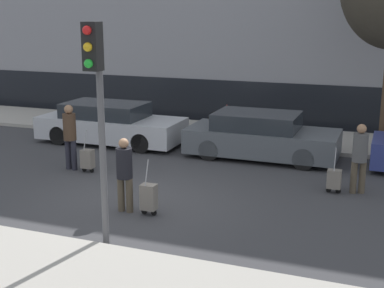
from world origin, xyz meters
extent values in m
plane|color=#38383A|center=(0.00, 0.00, 0.00)|extent=(80.00, 80.00, 0.00)
cube|color=#A39E93|center=(0.00, -3.75, 0.06)|extent=(28.00, 2.50, 0.12)
cube|color=#A39E93|center=(0.00, 7.00, 0.06)|extent=(28.00, 3.00, 0.12)
cube|color=black|center=(0.00, 9.18, 0.80)|extent=(27.44, 0.06, 1.60)
cube|color=#B7BABF|center=(-3.27, 4.60, 0.49)|extent=(4.68, 1.80, 0.70)
cube|color=#23282D|center=(-3.46, 4.60, 1.07)|extent=(2.57, 1.59, 0.46)
cylinder|color=black|center=(-1.82, 3.79, 0.30)|extent=(0.60, 0.18, 0.60)
cylinder|color=black|center=(-1.82, 5.41, 0.30)|extent=(0.60, 0.18, 0.60)
cylinder|color=black|center=(-4.72, 3.79, 0.30)|extent=(0.60, 0.18, 0.60)
cylinder|color=black|center=(-4.72, 5.41, 0.30)|extent=(0.60, 0.18, 0.60)
cube|color=#4C5156|center=(1.70, 4.58, 0.49)|extent=(4.32, 1.85, 0.70)
cube|color=#23282D|center=(1.53, 4.58, 1.08)|extent=(2.37, 1.62, 0.47)
cylinder|color=black|center=(3.04, 3.75, 0.30)|extent=(0.60, 0.18, 0.60)
cylinder|color=black|center=(3.04, 5.41, 0.30)|extent=(0.60, 0.18, 0.60)
cylinder|color=black|center=(0.36, 3.75, 0.30)|extent=(0.60, 0.18, 0.60)
cylinder|color=black|center=(0.36, 5.41, 0.30)|extent=(0.60, 0.18, 0.60)
cylinder|color=#23232D|center=(-2.70, 1.56, 0.41)|extent=(0.15, 0.15, 0.82)
cylinder|color=#23232D|center=(-2.90, 1.59, 0.41)|extent=(0.15, 0.15, 0.82)
cylinder|color=#473323|center=(-2.80, 1.58, 1.17)|extent=(0.34, 0.34, 0.71)
sphere|color=#936B4C|center=(-2.80, 1.58, 1.64)|extent=(0.23, 0.23, 0.23)
cube|color=slate|center=(-2.26, 1.51, 0.36)|extent=(0.32, 0.24, 0.49)
cylinder|color=black|center=(-2.37, 1.51, 0.06)|extent=(0.12, 0.03, 0.12)
cylinder|color=black|center=(-2.14, 1.51, 0.06)|extent=(0.12, 0.03, 0.12)
cylinder|color=gray|center=(-2.26, 1.44, 0.88)|extent=(0.02, 0.19, 0.53)
cylinder|color=#4C4233|center=(0.12, -0.69, 0.37)|extent=(0.15, 0.15, 0.74)
cylinder|color=#4C4233|center=(-0.08, -0.69, 0.37)|extent=(0.15, 0.15, 0.74)
cylinder|color=black|center=(0.02, -0.69, 1.06)|extent=(0.34, 0.34, 0.65)
sphere|color=#936B4C|center=(0.02, -0.69, 1.49)|extent=(0.21, 0.21, 0.21)
cube|color=slate|center=(0.57, -0.69, 0.39)|extent=(0.32, 0.24, 0.54)
cylinder|color=black|center=(0.46, -0.69, 0.06)|extent=(0.12, 0.03, 0.12)
cylinder|color=black|center=(0.68, -0.69, 0.06)|extent=(0.12, 0.03, 0.12)
cylinder|color=gray|center=(0.57, -0.76, 0.94)|extent=(0.02, 0.19, 0.53)
cylinder|color=#4C4233|center=(4.44, 2.27, 0.38)|extent=(0.15, 0.15, 0.77)
cylinder|color=#4C4233|center=(4.63, 2.34, 0.38)|extent=(0.15, 0.15, 0.77)
cylinder|color=#4C4C4C|center=(4.53, 2.30, 1.10)|extent=(0.34, 0.34, 0.67)
sphere|color=#936B4C|center=(4.53, 2.30, 1.54)|extent=(0.22, 0.22, 0.22)
cube|color=slate|center=(4.02, 2.11, 0.34)|extent=(0.32, 0.24, 0.44)
cylinder|color=black|center=(3.91, 2.11, 0.06)|extent=(0.12, 0.03, 0.12)
cylinder|color=black|center=(4.13, 2.11, 0.06)|extent=(0.12, 0.03, 0.12)
cylinder|color=gray|center=(4.02, 2.04, 0.83)|extent=(0.02, 0.19, 0.53)
cylinder|color=#515154|center=(0.44, -2.25, 1.99)|extent=(0.12, 0.12, 3.97)
cube|color=black|center=(0.44, -2.43, 3.57)|extent=(0.28, 0.24, 0.80)
sphere|color=red|center=(0.44, -2.58, 3.84)|extent=(0.15, 0.15, 0.15)
sphere|color=gold|center=(0.44, -2.58, 3.57)|extent=(0.15, 0.15, 0.15)
sphere|color=green|center=(0.44, -2.58, 3.31)|extent=(0.15, 0.15, 0.15)
torus|color=black|center=(0.61, 6.90, 0.48)|extent=(0.72, 0.06, 0.72)
torus|color=black|center=(-0.44, 6.90, 0.48)|extent=(0.72, 0.06, 0.72)
cylinder|color=maroon|center=(0.09, 6.90, 0.68)|extent=(1.00, 0.05, 0.05)
cylinder|color=maroon|center=(-0.10, 6.90, 0.88)|extent=(0.04, 0.04, 0.40)
camera|label=1|loc=(5.15, -10.18, 4.13)|focal=50.00mm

